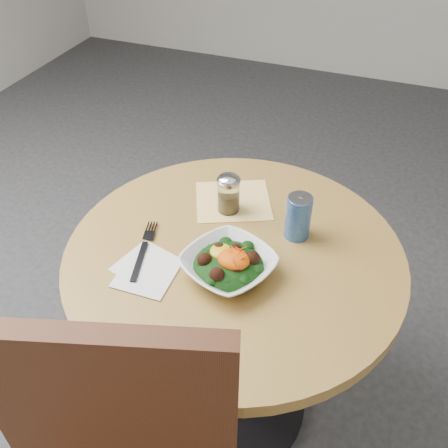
# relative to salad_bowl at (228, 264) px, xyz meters

# --- Properties ---
(ground) EXTENTS (6.00, 6.00, 0.00)m
(ground) POSITION_rel_salad_bowl_xyz_m (-0.01, 0.08, -0.78)
(ground) COLOR #2B2B2E
(ground) RESTS_ON ground
(table) EXTENTS (0.90, 0.90, 0.75)m
(table) POSITION_rel_salad_bowl_xyz_m (-0.01, 0.08, -0.23)
(table) COLOR black
(table) RESTS_ON ground
(cloth_napkin) EXTENTS (0.28, 0.27, 0.00)m
(cloth_napkin) POSITION_rel_salad_bowl_xyz_m (-0.09, 0.28, -0.03)
(cloth_napkin) COLOR #F9B00D
(cloth_napkin) RESTS_ON table
(paper_napkins) EXTENTS (0.17, 0.19, 0.00)m
(paper_napkins) POSITION_rel_salad_bowl_xyz_m (-0.20, -0.06, -0.03)
(paper_napkins) COLOR white
(paper_napkins) RESTS_ON table
(salad_bowl) EXTENTS (0.29, 0.29, 0.08)m
(salad_bowl) POSITION_rel_salad_bowl_xyz_m (0.00, 0.00, 0.00)
(salad_bowl) COLOR white
(salad_bowl) RESTS_ON table
(fork) EXTENTS (0.08, 0.23, 0.00)m
(fork) POSITION_rel_salad_bowl_xyz_m (-0.24, 0.00, -0.02)
(fork) COLOR black
(fork) RESTS_ON table
(spice_shaker) EXTENTS (0.07, 0.07, 0.12)m
(spice_shaker) POSITION_rel_salad_bowl_xyz_m (-0.09, 0.24, 0.03)
(spice_shaker) COLOR silver
(spice_shaker) RESTS_ON table
(beverage_can) EXTENTS (0.07, 0.07, 0.13)m
(beverage_can) POSITION_rel_salad_bowl_xyz_m (0.12, 0.20, 0.03)
(beverage_can) COLOR navy
(beverage_can) RESTS_ON table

